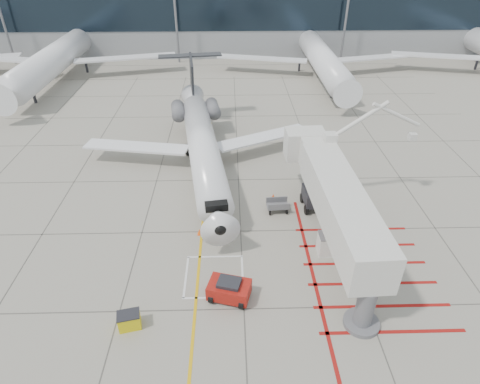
{
  "coord_description": "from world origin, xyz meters",
  "views": [
    {
      "loc": [
        -0.71,
        -21.49,
        20.53
      ],
      "look_at": [
        0.0,
        6.0,
        2.5
      ],
      "focal_mm": 30.0,
      "sensor_mm": 36.0,
      "label": 1
    }
  ],
  "objects_px": {
    "regional_jet": "(204,142)",
    "jet_bridge": "(340,212)",
    "pushback_tug": "(229,289)",
    "spill_bin": "(129,320)"
  },
  "relations": [
    {
      "from": "jet_bridge",
      "to": "pushback_tug",
      "type": "height_order",
      "value": "jet_bridge"
    },
    {
      "from": "pushback_tug",
      "to": "spill_bin",
      "type": "relative_size",
      "value": 2.06
    },
    {
      "from": "regional_jet",
      "to": "jet_bridge",
      "type": "height_order",
      "value": "regional_jet"
    },
    {
      "from": "regional_jet",
      "to": "spill_bin",
      "type": "height_order",
      "value": "regional_jet"
    },
    {
      "from": "spill_bin",
      "to": "regional_jet",
      "type": "bearing_deg",
      "value": 65.02
    },
    {
      "from": "regional_jet",
      "to": "jet_bridge",
      "type": "bearing_deg",
      "value": -55.66
    },
    {
      "from": "regional_jet",
      "to": "jet_bridge",
      "type": "distance_m",
      "value": 14.91
    },
    {
      "from": "regional_jet",
      "to": "pushback_tug",
      "type": "distance_m",
      "value": 15.65
    },
    {
      "from": "pushback_tug",
      "to": "spill_bin",
      "type": "xyz_separation_m",
      "value": [
        -6.11,
        -2.19,
        -0.22
      ]
    },
    {
      "from": "regional_jet",
      "to": "pushback_tug",
      "type": "bearing_deg",
      "value": -89.99
    }
  ]
}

